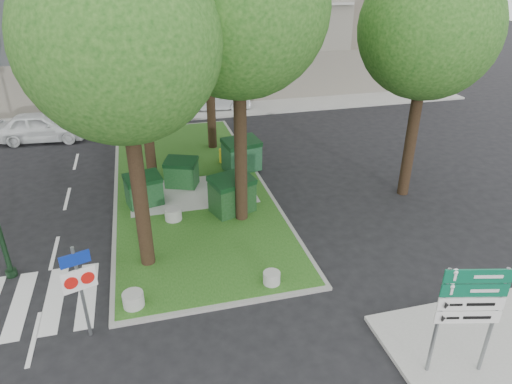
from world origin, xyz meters
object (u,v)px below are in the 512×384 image
object	(u,v)px
dumpster_a	(144,190)
dumpster_b	(182,173)
car_white	(41,127)
litter_bin	(223,156)
dumpster_c	(232,194)
tree_street_right	(432,14)
bollard_left	(133,299)
tree_median_near_left	(121,21)
bollard_mid	(173,214)
directional_sign	(470,305)
tree_median_mid	(137,11)
traffic_sign_pole	(79,281)
dumpster_d	(242,155)
bollard_right	(272,278)
car_silver	(214,99)

from	to	relation	value
dumpster_a	dumpster_b	size ratio (longest dim) A/B	0.98
car_white	litter_bin	bearing A→B (deg)	-117.32
dumpster_c	tree_street_right	bearing A→B (deg)	-19.51
tree_street_right	bollard_left	xyz separation A→B (m)	(-11.07, -4.56, -6.65)
tree_median_near_left	bollard_mid	xyz separation A→B (m)	(0.95, 2.44, -6.98)
dumpster_a	directional_sign	xyz separation A→B (m)	(6.60, -10.15, 1.30)
tree_median_mid	traffic_sign_pole	bearing A→B (deg)	-103.27
tree_median_near_left	directional_sign	distance (m)	10.48
dumpster_d	litter_bin	xyz separation A→B (m)	(-0.66, 1.07, -0.39)
dumpster_b	dumpster_d	xyz separation A→B (m)	(2.82, 1.01, 0.13)
tree_median_near_left	bollard_right	xyz separation A→B (m)	(3.40, -2.06, -7.01)
tree_median_mid	dumpster_c	bearing A→B (deg)	-55.93
dumpster_a	dumpster_c	size ratio (longest dim) A/B	0.83
dumpster_b	litter_bin	world-z (taller)	dumpster_b
litter_bin	directional_sign	bearing A→B (deg)	-78.19
dumpster_b	car_white	bearing A→B (deg)	152.80
dumpster_d	bollard_right	distance (m)	8.39
litter_bin	car_silver	xyz separation A→B (m)	(1.16, 8.96, 0.30)
litter_bin	car_white	size ratio (longest dim) A/B	0.14
litter_bin	dumpster_c	bearing A→B (deg)	-96.74
dumpster_c	directional_sign	bearing A→B (deg)	-88.05
bollard_right	traffic_sign_pole	bearing A→B (deg)	-171.91
tree_median_near_left	bollard_left	bearing A→B (deg)	-105.44
tree_street_right	traffic_sign_pole	xyz separation A→B (m)	(-12.19, -5.28, -5.25)
traffic_sign_pole	dumpster_c	bearing A→B (deg)	29.63
tree_street_right	bollard_right	distance (m)	10.76
dumpster_a	car_white	distance (m)	10.30
dumpster_a	car_silver	xyz separation A→B (m)	(4.92, 12.34, 0.02)
tree_street_right	bollard_mid	distance (m)	11.64
bollard_right	dumpster_b	bearing A→B (deg)	103.92
dumpster_d	dumpster_b	bearing A→B (deg)	-173.65
dumpster_a	dumpster_c	bearing A→B (deg)	-37.17
car_silver	tree_median_mid	bearing A→B (deg)	159.46
car_silver	traffic_sign_pole	bearing A→B (deg)	164.64
tree_median_mid	bollard_mid	distance (m)	7.79
car_white	dumpster_a	bearing A→B (deg)	-145.58
tree_median_near_left	tree_street_right	distance (m)	10.80
dumpster_d	traffic_sign_pole	bearing A→B (deg)	-137.35
dumpster_b	directional_sign	bearing A→B (deg)	-44.27
dumpster_a	bollard_right	bearing A→B (deg)	-73.68
directional_sign	bollard_mid	bearing A→B (deg)	136.76
tree_street_right	dumpster_b	bearing A→B (deg)	162.90
dumpster_b	litter_bin	size ratio (longest dim) A/B	2.42
directional_sign	dumpster_b	bearing A→B (deg)	127.23
dumpster_b	bollard_left	world-z (taller)	dumpster_b
dumpster_c	bollard_mid	distance (m)	2.29
tree_median_mid	tree_street_right	distance (m)	10.77
tree_median_near_left	bollard_left	size ratio (longest dim) A/B	18.08
bollard_left	car_silver	size ratio (longest dim) A/B	0.13
tree_median_near_left	litter_bin	bearing A→B (deg)	62.86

